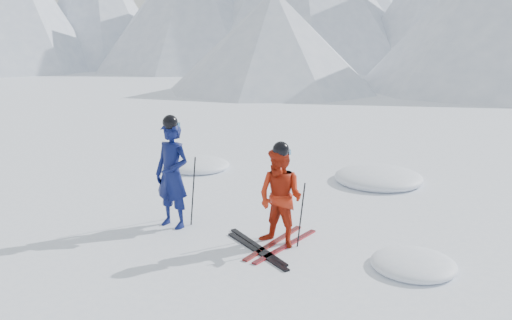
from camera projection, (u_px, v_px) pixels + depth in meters
The scene contains 12 objects.
ground at pixel (320, 248), 8.64m from camera, with size 160.00×160.00×0.00m, color white.
skier_blue at pixel (172, 175), 9.38m from camera, with size 0.69×0.45×1.88m, color #0C1449.
skier_red at pixel (280, 198), 8.56m from camera, with size 0.78×0.61×1.60m, color #AF240E.
pole_blue_left at pixel (167, 187), 9.75m from camera, with size 0.02×0.02×1.25m, color black.
pole_blue_right at pixel (193, 191), 9.50m from camera, with size 0.02×0.02×1.25m, color black.
pole_red_left at pixel (274, 206), 9.00m from camera, with size 0.02×0.02×1.07m, color black.
pole_red_right at pixel (301, 215), 8.56m from camera, with size 0.02×0.02×1.07m, color black.
ski_worn_left at pixel (274, 242), 8.82m from camera, with size 0.09×1.70×0.03m, color black.
ski_worn_right at pixel (286, 246), 8.68m from camera, with size 0.09×1.70×0.03m, color black.
ski_loose_a at pixel (257, 246), 8.66m from camera, with size 0.09×1.70×0.03m, color black.
ski_loose_b at pixel (257, 251), 8.49m from camera, with size 0.09×1.70×0.03m, color black.
snow_lumps at pixel (332, 197), 11.25m from camera, with size 9.37×7.55×0.44m.
Camera 1 is at (4.13, -7.00, 3.41)m, focal length 38.00 mm.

